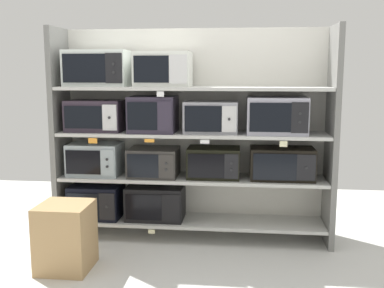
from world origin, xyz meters
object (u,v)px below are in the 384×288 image
(microwave_1, at_px, (155,202))
(microwave_4, at_px, (214,162))
(microwave_5, at_px, (282,163))
(microwave_11, at_px, (163,69))
(microwave_3, at_px, (154,162))
(microwave_8, at_px, (211,117))
(microwave_0, at_px, (97,200))
(microwave_2, at_px, (95,159))
(microwave_6, at_px, (96,116))
(microwave_7, at_px, (153,114))
(microwave_9, at_px, (277,115))
(shipping_carton, at_px, (66,237))
(microwave_10, at_px, (97,68))

(microwave_1, bearing_deg, microwave_4, -0.02)
(microwave_4, height_order, microwave_5, microwave_5)
(microwave_11, bearing_deg, microwave_3, -179.82)
(microwave_5, height_order, microwave_8, microwave_8)
(microwave_0, height_order, microwave_1, microwave_1)
(microwave_2, distance_m, microwave_6, 0.41)
(microwave_2, relative_size, microwave_7, 1.15)
(microwave_3, relative_size, microwave_5, 0.79)
(microwave_3, bearing_deg, microwave_11, 0.18)
(microwave_9, bearing_deg, microwave_7, 179.99)
(microwave_4, distance_m, shipping_carton, 1.46)
(microwave_0, height_order, microwave_11, microwave_11)
(microwave_3, height_order, microwave_5, microwave_5)
(microwave_0, relative_size, microwave_2, 0.99)
(microwave_5, height_order, microwave_10, microwave_10)
(microwave_3, xyz_separation_m, microwave_6, (-0.55, 0.00, 0.43))
(microwave_0, xyz_separation_m, microwave_9, (1.69, -0.00, 0.84))
(microwave_6, xyz_separation_m, microwave_11, (0.65, -0.00, 0.43))
(microwave_8, relative_size, microwave_11, 0.97)
(microwave_0, bearing_deg, microwave_3, -0.03)
(microwave_0, height_order, microwave_10, microwave_10)
(microwave_7, bearing_deg, microwave_5, -0.02)
(microwave_5, xyz_separation_m, microwave_6, (-1.74, 0.00, 0.42))
(microwave_7, relative_size, microwave_10, 0.73)
(microwave_4, bearing_deg, microwave_7, 179.98)
(microwave_1, bearing_deg, microwave_6, 179.98)
(microwave_6, height_order, microwave_10, microwave_10)
(microwave_9, distance_m, shipping_carton, 2.08)
(microwave_5, bearing_deg, microwave_8, 179.99)
(microwave_0, xyz_separation_m, microwave_3, (0.57, -0.00, 0.39))
(microwave_2, distance_m, microwave_4, 1.13)
(microwave_0, bearing_deg, microwave_8, -0.01)
(microwave_9, bearing_deg, microwave_5, -0.19)
(microwave_8, bearing_deg, microwave_0, 179.99)
(microwave_7, distance_m, microwave_10, 0.67)
(microwave_3, height_order, microwave_11, microwave_11)
(microwave_0, xyz_separation_m, microwave_8, (1.11, -0.00, 0.82))
(microwave_7, height_order, microwave_9, same)
(microwave_0, relative_size, microwave_4, 1.01)
(microwave_6, distance_m, microwave_8, 1.09)
(microwave_5, relative_size, microwave_8, 1.19)
(microwave_5, xyz_separation_m, microwave_11, (-1.09, 0.00, 0.85))
(microwave_10, xyz_separation_m, microwave_11, (0.62, 0.00, -0.01))
(microwave_3, distance_m, microwave_9, 1.21)
(microwave_1, relative_size, microwave_7, 1.28)
(microwave_0, height_order, microwave_8, microwave_8)
(microwave_6, distance_m, shipping_carton, 1.20)
(microwave_0, bearing_deg, shipping_carton, -90.00)
(microwave_6, bearing_deg, microwave_1, -0.02)
(microwave_2, bearing_deg, microwave_8, -0.01)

